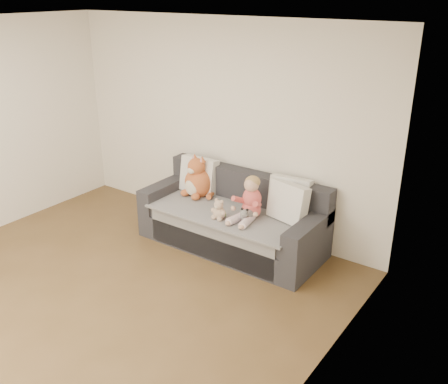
# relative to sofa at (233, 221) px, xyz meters

# --- Properties ---
(room_shell) EXTENTS (5.00, 5.00, 5.00)m
(room_shell) POSITION_rel_sofa_xyz_m (-0.50, -1.64, 0.99)
(room_shell) COLOR brown
(room_shell) RESTS_ON ground
(sofa) EXTENTS (2.20, 0.94, 0.85)m
(sofa) POSITION_rel_sofa_xyz_m (0.00, 0.00, 0.00)
(sofa) COLOR #26262B
(sofa) RESTS_ON ground
(cushion_left) EXTENTS (0.50, 0.23, 0.46)m
(cushion_left) POSITION_rel_sofa_xyz_m (-0.65, 0.19, 0.39)
(cushion_left) COLOR white
(cushion_left) RESTS_ON sofa
(cushion_right_back) EXTENTS (0.49, 0.26, 0.45)m
(cushion_right_back) POSITION_rel_sofa_xyz_m (0.60, 0.26, 0.38)
(cushion_right_back) COLOR white
(cushion_right_back) RESTS_ON sofa
(cushion_right_front) EXTENTS (0.50, 0.31, 0.44)m
(cushion_right_front) POSITION_rel_sofa_xyz_m (0.67, 0.10, 0.38)
(cushion_right_front) COLOR white
(cushion_right_front) RESTS_ON sofa
(toddler) EXTENTS (0.35, 0.50, 0.50)m
(toddler) POSITION_rel_sofa_xyz_m (0.29, -0.09, 0.37)
(toddler) COLOR #CA4F47
(toddler) RESTS_ON sofa
(plush_cat) EXTENTS (0.43, 0.37, 0.55)m
(plush_cat) POSITION_rel_sofa_xyz_m (-0.60, 0.08, 0.36)
(plush_cat) COLOR #CA602C
(plush_cat) RESTS_ON sofa
(teddy_bear) EXTENTS (0.20, 0.14, 0.25)m
(teddy_bear) POSITION_rel_sofa_xyz_m (0.02, -0.33, 0.26)
(teddy_bear) COLOR tan
(teddy_bear) RESTS_ON sofa
(plush_cow) EXTENTS (0.15, 0.23, 0.18)m
(plush_cow) POSITION_rel_sofa_xyz_m (0.31, -0.19, 0.24)
(plush_cow) COLOR white
(plush_cow) RESTS_ON sofa
(sippy_cup) EXTENTS (0.09, 0.07, 0.10)m
(sippy_cup) POSITION_rel_sofa_xyz_m (0.03, -0.26, 0.22)
(sippy_cup) COLOR #5F399D
(sippy_cup) RESTS_ON sofa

